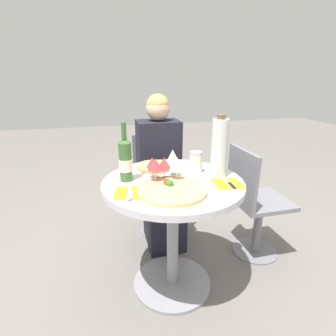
{
  "coord_description": "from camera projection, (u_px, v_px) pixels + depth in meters",
  "views": [
    {
      "loc": [
        -0.37,
        -1.33,
        1.29
      ],
      "look_at": [
        -0.05,
        -0.06,
        0.83
      ],
      "focal_mm": 28.0,
      "sensor_mm": 36.0,
      "label": 1
    }
  ],
  "objects": [
    {
      "name": "ground_plane",
      "position": [
        172.0,
        284.0,
        1.72
      ],
      "size": [
        12.0,
        12.0,
        0.0
      ],
      "primitive_type": "plane",
      "color": "slate",
      "rests_on": "ground"
    },
    {
      "name": "dining_table",
      "position": [
        173.0,
        210.0,
        1.54
      ],
      "size": [
        0.8,
        0.8,
        0.73
      ],
      "color": "gray",
      "rests_on": "ground_plane"
    },
    {
      "name": "chair_behind_diner",
      "position": [
        157.0,
        185.0,
        2.24
      ],
      "size": [
        0.37,
        0.37,
        0.83
      ],
      "rotation": [
        0.0,
        0.0,
        3.14
      ],
      "color": "slate",
      "rests_on": "ground_plane"
    },
    {
      "name": "seated_diner",
      "position": [
        161.0,
        178.0,
        2.07
      ],
      "size": [
        0.33,
        0.48,
        1.17
      ],
      "rotation": [
        0.0,
        0.0,
        3.14
      ],
      "color": "black",
      "rests_on": "ground_plane"
    },
    {
      "name": "chair_empty_side",
      "position": [
        254.0,
        204.0,
        1.9
      ],
      "size": [
        0.37,
        0.37,
        0.83
      ],
      "rotation": [
        0.0,
        0.0,
        -1.57
      ],
      "color": "slate",
      "rests_on": "ground_plane"
    },
    {
      "name": "pizza_large",
      "position": [
        172.0,
        190.0,
        1.33
      ],
      "size": [
        0.36,
        0.36,
        0.05
      ],
      "color": "#DBB26B",
      "rests_on": "dining_table"
    },
    {
      "name": "pizza_small_far",
      "position": [
        154.0,
        166.0,
        1.67
      ],
      "size": [
        0.23,
        0.23,
        0.05
      ],
      "color": "tan",
      "rests_on": "dining_table"
    },
    {
      "name": "wine_bottle",
      "position": [
        125.0,
        160.0,
        1.44
      ],
      "size": [
        0.07,
        0.07,
        0.33
      ],
      "color": "#38602D",
      "rests_on": "dining_table"
    },
    {
      "name": "tall_carafe",
      "position": [
        219.0,
        148.0,
        1.49
      ],
      "size": [
        0.09,
        0.09,
        0.36
      ],
      "color": "silver",
      "rests_on": "dining_table"
    },
    {
      "name": "sugar_shaker",
      "position": [
        196.0,
        162.0,
        1.59
      ],
      "size": [
        0.08,
        0.08,
        0.13
      ],
      "color": "silver",
      "rests_on": "dining_table"
    },
    {
      "name": "wine_glass_back_right",
      "position": [
        173.0,
        157.0,
        1.51
      ],
      "size": [
        0.08,
        0.08,
        0.16
      ],
      "color": "silver",
      "rests_on": "dining_table"
    },
    {
      "name": "wine_glass_center",
      "position": [
        164.0,
        164.0,
        1.46
      ],
      "size": [
        0.08,
        0.08,
        0.13
      ],
      "color": "silver",
      "rests_on": "dining_table"
    },
    {
      "name": "wine_glass_front_left",
      "position": [
        155.0,
        165.0,
        1.41
      ],
      "size": [
        0.08,
        0.08,
        0.14
      ],
      "color": "silver",
      "rests_on": "dining_table"
    },
    {
      "name": "wine_glass_front_right",
      "position": [
        177.0,
        164.0,
        1.44
      ],
      "size": [
        0.08,
        0.08,
        0.14
      ],
      "color": "silver",
      "rests_on": "dining_table"
    },
    {
      "name": "wine_glass_back_left",
      "position": [
        152.0,
        163.0,
        1.49
      ],
      "size": [
        0.06,
        0.06,
        0.12
      ],
      "color": "silver",
      "rests_on": "dining_table"
    },
    {
      "name": "place_setting_left",
      "position": [
        130.0,
        193.0,
        1.32
      ],
      "size": [
        0.18,
        0.19,
        0.01
      ],
      "color": "gold",
      "rests_on": "dining_table"
    },
    {
      "name": "place_setting_right",
      "position": [
        228.0,
        184.0,
        1.43
      ],
      "size": [
        0.16,
        0.19,
        0.01
      ],
      "color": "gold",
      "rests_on": "dining_table"
    }
  ]
}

